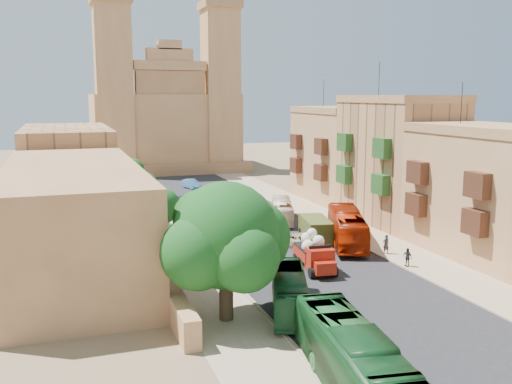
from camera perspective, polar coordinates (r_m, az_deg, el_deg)
ground at (r=36.64m, az=13.66°, el=-12.69°), size 260.00×260.00×0.00m
road_surface at (r=62.82m, az=-1.19°, el=-3.02°), size 14.00×140.00×0.01m
sidewalk_east at (r=66.26m, az=6.67°, el=-2.42°), size 5.00×140.00×0.01m
sidewalk_west at (r=60.68m, az=-9.78°, el=-3.61°), size 5.00×140.00×0.01m
kerb_east at (r=65.23m, az=4.68°, el=-2.53°), size 0.25×140.00×0.12m
kerb_west at (r=61.09m, az=-7.46°, el=-3.41°), size 0.25×140.00×0.12m
townhouse_b at (r=53.05m, az=22.09°, el=0.14°), size 9.00×14.00×14.90m
townhouse_c at (r=64.00m, az=13.96°, el=3.20°), size 9.00×14.00×17.40m
townhouse_d at (r=76.14m, az=8.22°, el=3.80°), size 9.00×14.00×15.90m
west_wall at (r=50.44m, az=-11.34°, el=-5.32°), size 1.00×40.00×1.80m
west_building_low at (r=47.36m, az=-17.75°, el=-2.47°), size 10.00×28.00×8.40m
west_building_mid at (r=72.91m, az=-18.29°, el=2.24°), size 10.00×22.00×10.00m
church at (r=108.70m, az=-9.11°, el=7.26°), size 28.00×22.50×36.30m
ficus_tree at (r=34.77m, az=-2.93°, el=-4.73°), size 8.68×7.99×8.68m
street_tree_a at (r=42.72m, az=-6.63°, el=-5.23°), size 2.77×2.77×4.26m
street_tree_b at (r=54.07m, az=-9.38°, el=-1.41°), size 3.42×3.42×5.26m
street_tree_c at (r=65.77m, az=-11.14°, el=0.48°), size 3.40×3.40×5.23m
street_tree_d at (r=77.52m, az=-12.37°, el=1.99°), size 3.64×3.64×5.60m
red_truck at (r=45.77m, az=5.91°, el=-6.06°), size 2.73×5.69×3.21m
olive_pickup at (r=54.91m, az=6.00°, el=-3.79°), size 3.26×5.61×2.17m
bus_green_south at (r=28.15m, az=9.64°, el=-16.12°), size 4.21×11.60×3.16m
bus_green_north at (r=37.38m, az=3.36°, el=-9.91°), size 5.04×9.21×2.51m
bus_red_east at (r=53.94m, az=9.08°, el=-3.52°), size 6.69×11.60×3.18m
bus_cream_east at (r=62.76m, az=2.63°, el=-1.91°), size 4.74×8.90×2.43m
car_blue_a at (r=50.11m, az=-2.22°, el=-5.59°), size 2.09×3.75×1.21m
car_white_a at (r=63.79m, az=-3.00°, el=-2.25°), size 2.67×4.13×1.29m
car_cream at (r=52.69m, az=4.37°, el=-4.77°), size 2.73×5.03×1.34m
car_dkblue at (r=70.36m, az=-6.66°, el=-1.16°), size 3.21×4.98×1.34m
car_white_b at (r=71.15m, az=-2.53°, el=-1.01°), size 1.81×3.83×1.26m
car_blue_b at (r=85.89m, az=-6.51°, el=0.81°), size 2.49×4.42×1.38m
pedestrian_a at (r=51.56m, az=12.86°, el=-5.11°), size 0.66×0.47×1.71m
pedestrian_c at (r=48.18m, az=14.89°, el=-6.33°), size 0.67×0.98×1.55m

